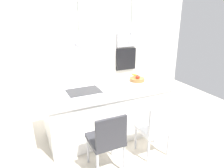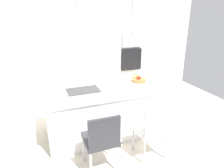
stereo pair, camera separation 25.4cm
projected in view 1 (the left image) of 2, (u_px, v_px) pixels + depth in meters
floor at (107, 131)px, 3.91m from camera, size 6.60×6.60×0.00m
back_wall at (79, 49)px, 4.89m from camera, size 6.00×0.10×2.60m
kitchen_island at (107, 110)px, 3.76m from camera, size 2.21×0.98×0.89m
sink_basin at (84, 91)px, 3.45m from camera, size 0.56×0.40×0.02m
faucet at (80, 80)px, 3.58m from camera, size 0.02×0.17×0.22m
fruit_bowl at (137, 79)px, 3.94m from camera, size 0.29×0.29×0.16m
microwave at (126, 40)px, 5.27m from camera, size 0.54×0.08×0.34m
oven at (126, 59)px, 5.44m from camera, size 0.56×0.08×0.56m
chair_near at (107, 139)px, 2.79m from camera, size 0.46×0.46×0.91m
chair_middle at (155, 127)px, 3.12m from camera, size 0.43×0.42×0.88m
pendant_light_left at (79, 43)px, 3.17m from camera, size 0.18×0.18×0.78m
pendant_light_right at (131, 40)px, 3.53m from camera, size 0.18×0.18×0.78m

